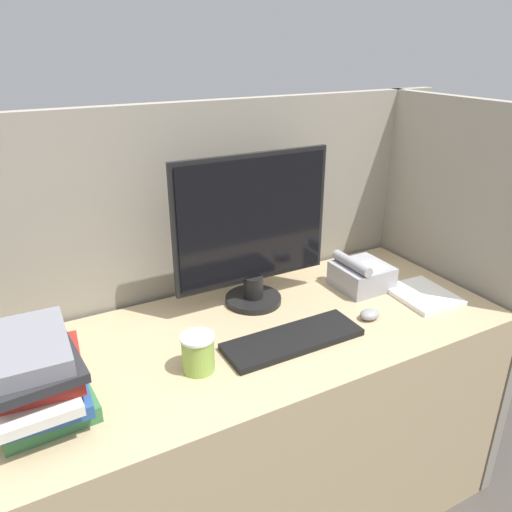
% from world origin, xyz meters
% --- Properties ---
extents(cubicle_panel_rear, '(2.07, 0.04, 1.42)m').
position_xyz_m(cubicle_panel_rear, '(0.00, 0.71, 0.71)').
color(cubicle_panel_rear, gray).
rests_on(cubicle_panel_rear, ground_plane).
extents(cubicle_panel_right, '(0.04, 0.73, 1.42)m').
position_xyz_m(cubicle_panel_right, '(0.87, 0.36, 0.71)').
color(cubicle_panel_right, gray).
rests_on(cubicle_panel_right, ground_plane).
extents(desk, '(1.67, 0.67, 0.78)m').
position_xyz_m(desk, '(0.00, 0.33, 0.39)').
color(desk, tan).
rests_on(desk, ground_plane).
extents(monitor, '(0.54, 0.19, 0.51)m').
position_xyz_m(monitor, '(0.12, 0.50, 1.03)').
color(monitor, black).
rests_on(monitor, desk).
extents(keyboard, '(0.42, 0.14, 0.02)m').
position_xyz_m(keyboard, '(0.11, 0.23, 0.79)').
color(keyboard, black).
rests_on(keyboard, desk).
extents(mouse, '(0.07, 0.05, 0.03)m').
position_xyz_m(mouse, '(0.40, 0.23, 0.79)').
color(mouse, gray).
rests_on(mouse, desk).
extents(coffee_cup, '(0.09, 0.09, 0.11)m').
position_xyz_m(coffee_cup, '(-0.18, 0.24, 0.83)').
color(coffee_cup, '#8CB247').
rests_on(coffee_cup, desk).
extents(book_stack, '(0.24, 0.31, 0.20)m').
position_xyz_m(book_stack, '(-0.58, 0.26, 0.88)').
color(book_stack, '#38723F').
rests_on(book_stack, desk).
extents(desk_telephone, '(0.18, 0.18, 0.12)m').
position_xyz_m(desk_telephone, '(0.52, 0.42, 0.83)').
color(desk_telephone, '#99999E').
rests_on(desk_telephone, desk).
extents(paper_pile, '(0.20, 0.23, 0.02)m').
position_xyz_m(paper_pile, '(0.66, 0.25, 0.79)').
color(paper_pile, white).
rests_on(paper_pile, desk).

